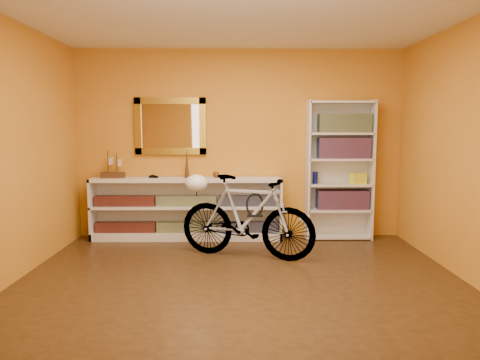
{
  "coord_description": "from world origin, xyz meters",
  "views": [
    {
      "loc": [
        -0.04,
        -4.22,
        1.53
      ],
      "look_at": [
        0.0,
        0.7,
        0.95
      ],
      "focal_mm": 33.34,
      "sensor_mm": 36.0,
      "label": 1
    }
  ],
  "objects_px": {
    "console_unit": "(187,208)",
    "bicycle": "(247,217)",
    "bookcase": "(339,170)",
    "helmet": "(196,183)"
  },
  "relations": [
    {
      "from": "console_unit",
      "to": "bicycle",
      "type": "relative_size",
      "value": 1.56
    },
    {
      "from": "bookcase",
      "to": "bicycle",
      "type": "bearing_deg",
      "value": -144.34
    },
    {
      "from": "console_unit",
      "to": "bicycle",
      "type": "xyz_separation_m",
      "value": [
        0.8,
        -0.9,
        0.07
      ]
    },
    {
      "from": "bicycle",
      "to": "helmet",
      "type": "xyz_separation_m",
      "value": [
        -0.6,
        0.2,
        0.37
      ]
    },
    {
      "from": "bicycle",
      "to": "helmet",
      "type": "distance_m",
      "value": 0.74
    },
    {
      "from": "bookcase",
      "to": "bicycle",
      "type": "distance_m",
      "value": 1.65
    },
    {
      "from": "console_unit",
      "to": "helmet",
      "type": "relative_size",
      "value": 9.42
    },
    {
      "from": "bookcase",
      "to": "console_unit",
      "type": "bearing_deg",
      "value": -179.32
    },
    {
      "from": "bookcase",
      "to": "bicycle",
      "type": "relative_size",
      "value": 1.14
    },
    {
      "from": "helmet",
      "to": "bicycle",
      "type": "bearing_deg",
      "value": -18.58
    }
  ]
}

